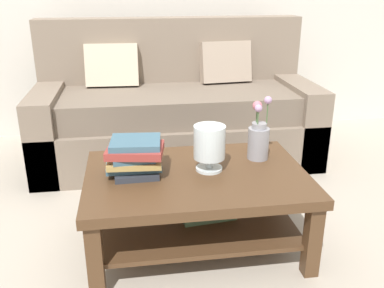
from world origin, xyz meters
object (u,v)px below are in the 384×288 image
coffee_table (197,193)px  book_stack_main (135,157)px  couch (176,112)px  glass_hurricane_vase (210,144)px  flower_pitcher (258,138)px

coffee_table → book_stack_main: bearing=174.7°
couch → coffee_table: 1.27m
book_stack_main → glass_hurricane_vase: 0.38m
couch → book_stack_main: bearing=-105.5°
couch → coffee_table: bearing=-91.7°
flower_pitcher → book_stack_main: bearing=-170.4°
flower_pitcher → coffee_table: bearing=-158.6°
book_stack_main → glass_hurricane_vase: (0.38, 0.00, 0.05)m
coffee_table → glass_hurricane_vase: size_ratio=4.70×
glass_hurricane_vase → couch: bearing=91.6°
couch → glass_hurricane_vase: couch is taller
coffee_table → glass_hurricane_vase: glass_hurricane_vase is taller
flower_pitcher → glass_hurricane_vase: bearing=-158.7°
couch → book_stack_main: couch is taller
coffee_table → glass_hurricane_vase: bearing=21.8°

